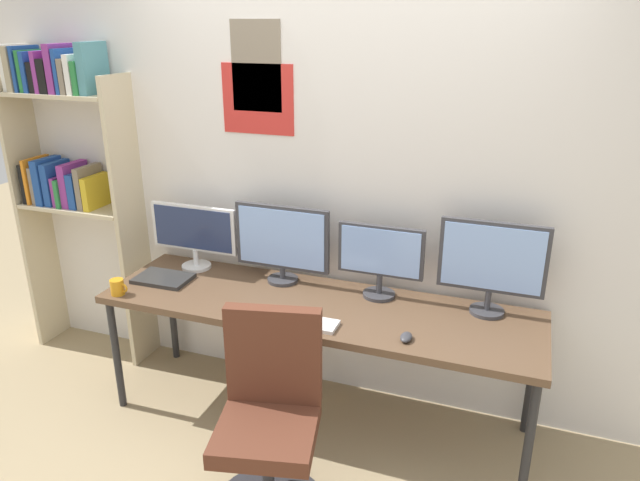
{
  "coord_description": "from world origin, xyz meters",
  "views": [
    {
      "loc": [
        0.99,
        -2.08,
        2.19
      ],
      "look_at": [
        0.0,
        0.65,
        1.09
      ],
      "focal_mm": 32.97,
      "sensor_mm": 36.0,
      "label": 1
    }
  ],
  "objects_px": {
    "keyboard_main": "(301,321)",
    "computer_mouse": "(406,337)",
    "monitor_center_left": "(282,241)",
    "laptop_closed": "(163,278)",
    "office_chair": "(270,436)",
    "monitor_far_left": "(194,232)",
    "desk": "(317,312)",
    "monitor_center_right": "(380,257)",
    "monitor_far_right": "(492,263)",
    "coffee_mug": "(118,287)",
    "bookshelf": "(68,161)"
  },
  "relations": [
    {
      "from": "keyboard_main",
      "to": "desk",
      "type": "bearing_deg",
      "value": 90.0
    },
    {
      "from": "bookshelf",
      "to": "monitor_center_right",
      "type": "relative_size",
      "value": 4.35
    },
    {
      "from": "office_chair",
      "to": "monitor_far_right",
      "type": "height_order",
      "value": "monitor_far_right"
    },
    {
      "from": "bookshelf",
      "to": "monitor_center_left",
      "type": "xyz_separation_m",
      "value": [
        1.49,
        -0.02,
        -0.35
      ]
    },
    {
      "from": "monitor_center_right",
      "to": "coffee_mug",
      "type": "relative_size",
      "value": 4.49
    },
    {
      "from": "laptop_closed",
      "to": "office_chair",
      "type": "bearing_deg",
      "value": -35.55
    },
    {
      "from": "office_chair",
      "to": "monitor_center_left",
      "type": "height_order",
      "value": "monitor_center_left"
    },
    {
      "from": "monitor_center_right",
      "to": "laptop_closed",
      "type": "height_order",
      "value": "monitor_center_right"
    },
    {
      "from": "monitor_center_left",
      "to": "keyboard_main",
      "type": "distance_m",
      "value": 0.58
    },
    {
      "from": "monitor_far_left",
      "to": "monitor_far_right",
      "type": "height_order",
      "value": "monitor_far_right"
    },
    {
      "from": "monitor_far_left",
      "to": "desk",
      "type": "bearing_deg",
      "value": -13.64
    },
    {
      "from": "monitor_center_right",
      "to": "keyboard_main",
      "type": "relative_size",
      "value": 1.26
    },
    {
      "from": "keyboard_main",
      "to": "monitor_center_right",
      "type": "bearing_deg",
      "value": 56.6
    },
    {
      "from": "desk",
      "to": "coffee_mug",
      "type": "distance_m",
      "value": 1.12
    },
    {
      "from": "monitor_far_left",
      "to": "coffee_mug",
      "type": "bearing_deg",
      "value": -113.78
    },
    {
      "from": "keyboard_main",
      "to": "computer_mouse",
      "type": "bearing_deg",
      "value": 1.75
    },
    {
      "from": "computer_mouse",
      "to": "coffee_mug",
      "type": "distance_m",
      "value": 1.63
    },
    {
      "from": "coffee_mug",
      "to": "monitor_center_right",
      "type": "bearing_deg",
      "value": 19.28
    },
    {
      "from": "office_chair",
      "to": "monitor_far_left",
      "type": "relative_size",
      "value": 1.75
    },
    {
      "from": "office_chair",
      "to": "monitor_far_right",
      "type": "xyz_separation_m",
      "value": [
        0.85,
        0.91,
        0.62
      ]
    },
    {
      "from": "monitor_far_left",
      "to": "keyboard_main",
      "type": "relative_size",
      "value": 1.5
    },
    {
      "from": "office_chair",
      "to": "monitor_far_left",
      "type": "height_order",
      "value": "monitor_far_left"
    },
    {
      "from": "monitor_far_left",
      "to": "coffee_mug",
      "type": "xyz_separation_m",
      "value": [
        -0.21,
        -0.48,
        -0.19
      ]
    },
    {
      "from": "office_chair",
      "to": "keyboard_main",
      "type": "height_order",
      "value": "office_chair"
    },
    {
      "from": "desk",
      "to": "keyboard_main",
      "type": "xyz_separation_m",
      "value": [
        0.0,
        -0.23,
        0.06
      ]
    },
    {
      "from": "desk",
      "to": "laptop_closed",
      "type": "relative_size",
      "value": 7.47
    },
    {
      "from": "bookshelf",
      "to": "keyboard_main",
      "type": "xyz_separation_m",
      "value": [
        1.78,
        -0.46,
        -0.59
      ]
    },
    {
      "from": "laptop_closed",
      "to": "coffee_mug",
      "type": "bearing_deg",
      "value": -118.38
    },
    {
      "from": "keyboard_main",
      "to": "monitor_far_right",
      "type": "bearing_deg",
      "value": 26.82
    },
    {
      "from": "desk",
      "to": "monitor_center_right",
      "type": "bearing_deg",
      "value": 36.04
    },
    {
      "from": "office_chair",
      "to": "coffee_mug",
      "type": "xyz_separation_m",
      "value": [
        -1.11,
        0.43,
        0.38
      ]
    },
    {
      "from": "coffee_mug",
      "to": "office_chair",
      "type": "bearing_deg",
      "value": -20.98
    },
    {
      "from": "office_chair",
      "to": "monitor_far_right",
      "type": "relative_size",
      "value": 1.83
    },
    {
      "from": "monitor_center_right",
      "to": "office_chair",
      "type": "bearing_deg",
      "value": -106.23
    },
    {
      "from": "monitor_center_left",
      "to": "keyboard_main",
      "type": "xyz_separation_m",
      "value": [
        0.29,
        -0.44,
        -0.24
      ]
    },
    {
      "from": "monitor_far_left",
      "to": "computer_mouse",
      "type": "xyz_separation_m",
      "value": [
        1.41,
        -0.43,
        -0.22
      ]
    },
    {
      "from": "monitor_center_right",
      "to": "computer_mouse",
      "type": "xyz_separation_m",
      "value": [
        0.24,
        -0.43,
        -0.22
      ]
    },
    {
      "from": "bookshelf",
      "to": "monitor_center_right",
      "type": "distance_m",
      "value": 2.1
    },
    {
      "from": "laptop_closed",
      "to": "coffee_mug",
      "type": "relative_size",
      "value": 3.02
    },
    {
      "from": "monitor_center_left",
      "to": "laptop_closed",
      "type": "relative_size",
      "value": 1.78
    },
    {
      "from": "office_chair",
      "to": "monitor_center_right",
      "type": "height_order",
      "value": "monitor_center_right"
    },
    {
      "from": "desk",
      "to": "computer_mouse",
      "type": "bearing_deg",
      "value": -21.7
    },
    {
      "from": "laptop_closed",
      "to": "monitor_center_right",
      "type": "bearing_deg",
      "value": 9.44
    },
    {
      "from": "monitor_center_left",
      "to": "monitor_far_right",
      "type": "bearing_deg",
      "value": -0.0
    },
    {
      "from": "bookshelf",
      "to": "computer_mouse",
      "type": "bearing_deg",
      "value": -10.83
    },
    {
      "from": "desk",
      "to": "office_chair",
      "type": "relative_size",
      "value": 2.41
    },
    {
      "from": "monitor_center_left",
      "to": "monitor_center_right",
      "type": "xyz_separation_m",
      "value": [
        0.58,
        -0.0,
        -0.02
      ]
    },
    {
      "from": "bookshelf",
      "to": "laptop_closed",
      "type": "height_order",
      "value": "bookshelf"
    },
    {
      "from": "bookshelf",
      "to": "coffee_mug",
      "type": "xyz_separation_m",
      "value": [
        0.69,
        -0.5,
        -0.55
      ]
    },
    {
      "from": "monitor_far_right",
      "to": "monitor_far_left",
      "type": "bearing_deg",
      "value": -180.0
    }
  ]
}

